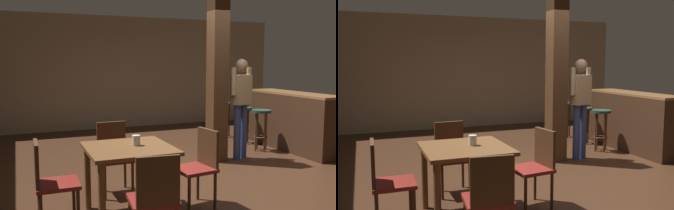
{
  "view_description": "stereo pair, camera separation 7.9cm",
  "coord_description": "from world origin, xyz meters",
  "views": [
    {
      "loc": [
        -2.78,
        -4.75,
        1.68
      ],
      "look_at": [
        -0.87,
        -0.03,
        1.08
      ],
      "focal_mm": 40.0,
      "sensor_mm": 36.0,
      "label": 1
    },
    {
      "loc": [
        -2.71,
        -4.78,
        1.68
      ],
      "look_at": [
        -0.87,
        -0.03,
        1.08
      ],
      "focal_mm": 40.0,
      "sensor_mm": 36.0,
      "label": 2
    }
  ],
  "objects": [
    {
      "name": "bar_counter",
      "position": [
        2.0,
        0.89,
        0.56
      ],
      "size": [
        0.56,
        2.1,
        1.09
      ],
      "color": "brown",
      "rests_on": "ground_plane"
    },
    {
      "name": "dining_table",
      "position": [
        -1.7,
        -0.97,
        0.63
      ],
      "size": [
        0.9,
        0.9,
        0.77
      ],
      "color": "brown",
      "rests_on": "ground_plane"
    },
    {
      "name": "ground_plane",
      "position": [
        0.0,
        0.0,
        0.0
      ],
      "size": [
        10.8,
        10.8,
        0.0
      ],
      "primitive_type": "plane",
      "color": "#382114"
    },
    {
      "name": "chair_west",
      "position": [
        -2.52,
        -0.95,
        0.51
      ],
      "size": [
        0.43,
        0.43,
        0.89
      ],
      "color": "maroon",
      "rests_on": "ground_plane"
    },
    {
      "name": "bar_stool_mid",
      "position": [
        1.53,
        1.72,
        0.55
      ],
      "size": [
        0.34,
        0.34,
        0.74
      ],
      "color": "#1E3828",
      "rests_on": "ground_plane"
    },
    {
      "name": "wall_back",
      "position": [
        0.0,
        4.5,
        1.4
      ],
      "size": [
        8.0,
        0.1,
        2.8
      ],
      "primitive_type": "cube",
      "color": "gray",
      "rests_on": "ground_plane"
    },
    {
      "name": "chair_east",
      "position": [
        -0.86,
        -0.98,
        0.51
      ],
      "size": [
        0.47,
        0.47,
        0.89
      ],
      "color": "maroon",
      "rests_on": "ground_plane"
    },
    {
      "name": "napkin_cup",
      "position": [
        -1.61,
        -0.94,
        0.83
      ],
      "size": [
        0.09,
        0.09,
        0.11
      ],
      "primitive_type": "cylinder",
      "color": "beige",
      "rests_on": "dining_table"
    },
    {
      "name": "pillar",
      "position": [
        0.34,
        0.73,
        1.4
      ],
      "size": [
        0.28,
        0.28,
        2.8
      ],
      "primitive_type": "cube",
      "color": "#422816",
      "rests_on": "ground_plane"
    },
    {
      "name": "chair_south",
      "position": [
        -1.71,
        -1.8,
        0.51
      ],
      "size": [
        0.46,
        0.46,
        0.89
      ],
      "color": "maroon",
      "rests_on": "ground_plane"
    },
    {
      "name": "chair_north",
      "position": [
        -1.66,
        -0.14,
        0.51
      ],
      "size": [
        0.42,
        0.42,
        0.89
      ],
      "color": "maroon",
      "rests_on": "ground_plane"
    },
    {
      "name": "standing_person",
      "position": [
        0.76,
        0.66,
        1.0
      ],
      "size": [
        0.47,
        0.29,
        1.72
      ],
      "color": "tan",
      "rests_on": "ground_plane"
    },
    {
      "name": "bar_stool_near",
      "position": [
        1.46,
        1.03,
        0.59
      ],
      "size": [
        0.36,
        0.36,
        0.78
      ],
      "color": "#1E3828",
      "rests_on": "ground_plane"
    },
    {
      "name": "bar_stool_far",
      "position": [
        1.51,
        2.43,
        0.57
      ],
      "size": [
        0.34,
        0.34,
        0.77
      ],
      "color": "#1E3828",
      "rests_on": "ground_plane"
    }
  ]
}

